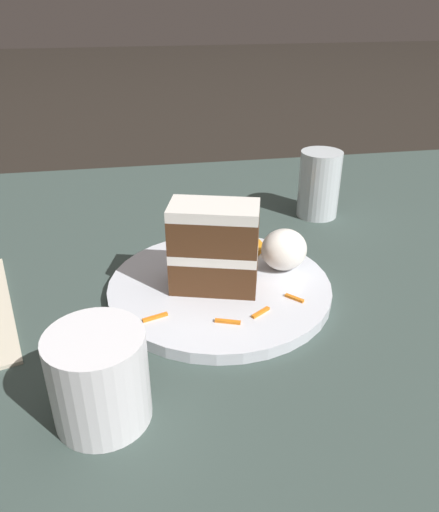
# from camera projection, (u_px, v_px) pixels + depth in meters

# --- Properties ---
(ground_plane) EXTENTS (6.00, 6.00, 0.00)m
(ground_plane) POSITION_uv_depth(u_px,v_px,m) (255.00, 302.00, 0.62)
(ground_plane) COLOR black
(ground_plane) RESTS_ON ground
(dining_table) EXTENTS (1.23, 0.92, 0.03)m
(dining_table) POSITION_uv_depth(u_px,v_px,m) (256.00, 291.00, 0.61)
(dining_table) COLOR #384742
(dining_table) RESTS_ON ground
(plate) EXTENTS (0.26, 0.26, 0.01)m
(plate) POSITION_uv_depth(u_px,v_px,m) (220.00, 287.00, 0.58)
(plate) COLOR silver
(plate) RESTS_ON dining_table
(cake_slice) EXTENTS (0.11, 0.08, 0.10)m
(cake_slice) POSITION_uv_depth(u_px,v_px,m) (214.00, 247.00, 0.54)
(cake_slice) COLOR #4C2D19
(cake_slice) RESTS_ON plate
(cream_dollop) EXTENTS (0.05, 0.05, 0.05)m
(cream_dollop) POSITION_uv_depth(u_px,v_px,m) (285.00, 251.00, 0.59)
(cream_dollop) COLOR white
(cream_dollop) RESTS_ON plate
(orange_garnish) EXTENTS (0.06, 0.06, 0.01)m
(orange_garnish) POSITION_uv_depth(u_px,v_px,m) (239.00, 246.00, 0.65)
(orange_garnish) COLOR orange
(orange_garnish) RESTS_ON plate
(carrot_shreds_scatter) EXTENTS (0.17, 0.05, 0.00)m
(carrot_shreds_scatter) POSITION_uv_depth(u_px,v_px,m) (232.00, 313.00, 0.52)
(carrot_shreds_scatter) COLOR orange
(carrot_shreds_scatter) RESTS_ON plate
(drinking_glass) EXTENTS (0.06, 0.06, 0.10)m
(drinking_glass) POSITION_uv_depth(u_px,v_px,m) (319.00, 189.00, 0.76)
(drinking_glass) COLOR silver
(drinking_glass) RESTS_ON dining_table
(coffee_mug) EXTENTS (0.08, 0.08, 0.08)m
(coffee_mug) POSITION_uv_depth(u_px,v_px,m) (99.00, 375.00, 0.39)
(coffee_mug) COLOR white
(coffee_mug) RESTS_ON dining_table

